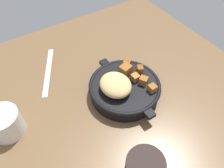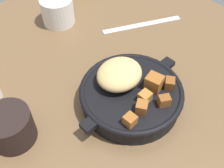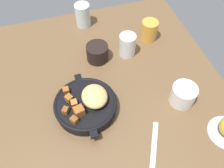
{
  "view_description": "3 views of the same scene",
  "coord_description": "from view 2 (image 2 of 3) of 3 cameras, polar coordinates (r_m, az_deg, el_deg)",
  "views": [
    {
      "loc": [
        -28.12,
        19.6,
        51.22
      ],
      "look_at": [
        5.99,
        -2.1,
        4.59
      ],
      "focal_mm": 34.78,
      "sensor_mm": 36.0,
      "label": 1
    },
    {
      "loc": [
        -23.27,
        -27.97,
        47.17
      ],
      "look_at": [
        2.79,
        -1.04,
        3.52
      ],
      "focal_mm": 45.18,
      "sensor_mm": 36.0,
      "label": 2
    },
    {
      "loc": [
        47.3,
        -9.1,
        71.03
      ],
      "look_at": [
        0.9,
        4.86,
        6.44
      ],
      "focal_mm": 38.8,
      "sensor_mm": 36.0,
      "label": 3
    }
  ],
  "objects": [
    {
      "name": "cast_iron_skillet",
      "position": [
        0.57,
        3.7,
        -1.72
      ],
      "size": [
        25.14,
        20.88,
        8.44
      ],
      "color": "black",
      "rests_on": "ground_plane"
    },
    {
      "name": "ground_plane",
      "position": [
        0.61,
        -2.59,
        -3.77
      ],
      "size": [
        97.63,
        93.05,
        2.4
      ],
      "primitive_type": "cube",
      "color": "brown"
    },
    {
      "name": "coffee_mug_dark",
      "position": [
        0.55,
        -19.89,
        -8.21
      ],
      "size": [
        8.55,
        8.55,
        6.68
      ],
      "primitive_type": "cylinder",
      "color": "black",
      "rests_on": "ground_plane"
    },
    {
      "name": "butter_knife",
      "position": [
        0.78,
        6.12,
        11.89
      ],
      "size": [
        20.23,
        11.34,
        0.36
      ],
      "primitive_type": "cube",
      "rotation": [
        0.0,
        0.0,
        -0.47
      ],
      "color": "silver",
      "rests_on": "ground_plane"
    },
    {
      "name": "ceramic_mug_white",
      "position": [
        0.78,
        -10.97,
        14.36
      ],
      "size": [
        8.47,
        8.47,
        7.15
      ],
      "primitive_type": "cylinder",
      "color": "silver",
      "rests_on": "ground_plane"
    }
  ]
}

